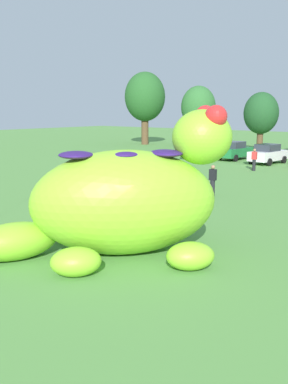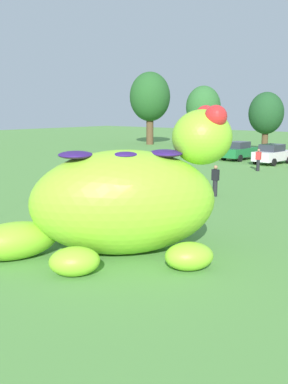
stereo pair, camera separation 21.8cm
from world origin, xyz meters
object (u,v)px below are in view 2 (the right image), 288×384
(car_yellow, at_px, (203,149))
(car_green, at_px, (239,151))
(giant_inflatable_creature, at_px, (124,201))
(spectator_near_inflatable, at_px, (258,160))
(spectator_mid_field, at_px, (215,181))
(car_white, at_px, (272,154))

(car_yellow, distance_m, car_green, 3.42)
(giant_inflatable_creature, height_order, spectator_near_inflatable, giant_inflatable_creature)
(giant_inflatable_creature, bearing_deg, spectator_mid_field, 104.35)
(car_yellow, distance_m, car_white, 6.96)
(giant_inflatable_creature, distance_m, spectator_near_inflatable, 21.45)
(giant_inflatable_creature, bearing_deg, car_yellow, 117.15)
(spectator_near_inflatable, bearing_deg, spectator_mid_field, -76.53)
(car_white, relative_size, spectator_mid_field, 2.49)
(car_yellow, relative_size, spectator_near_inflatable, 2.43)
(car_yellow, distance_m, spectator_mid_field, 18.70)
(spectator_mid_field, bearing_deg, car_white, 102.90)
(giant_inflatable_creature, distance_m, car_yellow, 28.77)
(car_green, distance_m, spectator_mid_field, 17.99)
(car_white, distance_m, spectator_near_inflatable, 4.99)
(car_green, distance_m, car_white, 3.80)
(car_white, xyz_separation_m, spectator_mid_field, (3.56, -15.56, -0.01))
(spectator_near_inflatable, relative_size, spectator_mid_field, 1.00)
(spectator_near_inflatable, bearing_deg, giant_inflatable_creature, -76.10)
(car_white, distance_m, spectator_mid_field, 15.96)
(car_yellow, xyz_separation_m, car_white, (6.96, 0.10, 0.00))
(car_yellow, relative_size, car_green, 1.00)
(car_green, relative_size, car_white, 0.98)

